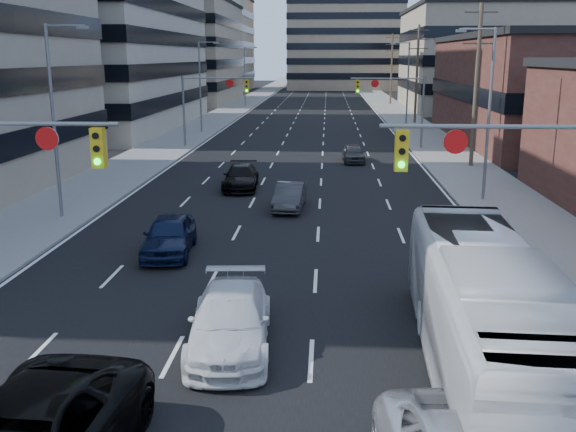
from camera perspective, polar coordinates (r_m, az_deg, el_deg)
The scene contains 25 objects.
road_surface at distance 139.27m, azimuth 2.65°, elevation 10.90°, with size 18.00×300.00×0.02m, color black.
sidewalk_left at distance 139.92m, azimuth -2.15°, elevation 10.94°, with size 5.00×300.00×0.15m, color slate.
sidewalk_right at distance 139.57m, azimuth 7.46°, elevation 10.83°, with size 5.00×300.00×0.15m, color slate.
office_left_far at distance 112.14m, azimuth -10.30°, elevation 14.03°, with size 20.00×30.00×16.00m, color gray.
storefront_right_mid at distance 63.05m, azimuth 24.17°, elevation 10.03°, with size 20.00×30.00×9.00m, color #472119.
office_right_far at distance 99.71m, azimuth 17.20°, elevation 13.09°, with size 22.00×28.00×14.00m, color gray.
bg_block_left at distance 152.08m, azimuth -8.22°, elevation 14.80°, with size 24.00×24.00×20.00m, color #ADA089.
bg_block_right at distance 142.23m, azimuth 16.02°, elevation 12.87°, with size 22.00×22.00×12.00m, color gray.
signal_near_right at distance 18.16m, azimuth 20.52°, elevation 2.80°, with size 6.59×0.33×6.00m.
signal_far_left at distance 55.03m, azimuth -6.91°, elevation 10.51°, with size 6.09×0.33×6.00m.
signal_far_right at distance 54.43m, azimuth 9.49°, elevation 10.39°, with size 6.09×0.33×6.00m.
utility_pole_block at distance 46.20m, azimuth 16.40°, elevation 11.23°, with size 2.20×0.28×11.00m.
utility_pole_midblock at distance 75.75m, azimuth 11.39°, elevation 12.40°, with size 2.20×0.28×11.00m.
utility_pole_distant at distance 105.55m, azimuth 9.19°, elevation 12.88°, with size 2.20×0.28×11.00m.
streetlight_left_near at distance 31.71m, azimuth -19.91°, elevation 8.63°, with size 2.03×0.22×9.00m.
streetlight_left_mid at distance 65.30m, azimuth -7.69°, elevation 11.69°, with size 2.03×0.22×9.00m.
streetlight_left_far at distance 99.86m, azimuth -3.78°, elevation 12.55°, with size 2.03×0.22×9.00m.
streetlight_right_near at distance 35.12m, azimuth 17.23°, elevation 9.28°, with size 2.03×0.22×9.00m.
streetlight_right_far at distance 69.58m, azimuth 10.48°, elevation 11.72°, with size 2.03×0.22×9.00m.
white_van at distance 17.33m, azimuth -5.14°, elevation -9.26°, with size 2.10×5.17×1.50m, color silver.
transit_bus at distance 16.18m, azimuth 17.27°, elevation -8.31°, with size 2.70×11.55×3.22m, color silver.
sedan_blue at distance 25.57m, azimuth -10.51°, elevation -1.68°, with size 1.80×4.48×1.53m, color black.
sedan_grey_center at distance 32.56m, azimuth 0.13°, elevation 1.75°, with size 1.39×3.98×1.31m, color #303032.
sedan_black_far at distance 37.72m, azimuth -4.22°, elevation 3.46°, with size 1.94×4.77×1.38m, color black.
sedan_grey_right at distance 47.45m, azimuth 5.83°, elevation 5.56°, with size 1.54×3.82×1.30m, color #353537.
Camera 1 is at (2.12, -9.05, 7.58)m, focal length 40.00 mm.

